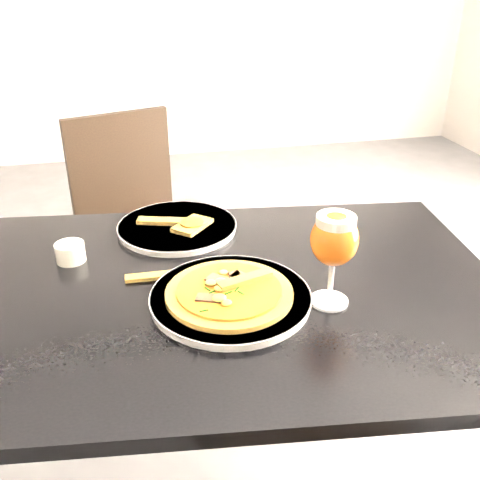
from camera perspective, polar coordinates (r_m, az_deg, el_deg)
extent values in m
plane|color=#4B4B4D|center=(1.82, 1.37, -20.67)|extent=(6.00, 6.00, 0.00)
cube|color=black|center=(1.14, -2.06, -5.54)|extent=(1.29, 0.95, 0.03)
cylinder|color=black|center=(1.70, -21.39, -10.60)|extent=(0.05, 0.05, 0.72)
cylinder|color=black|center=(1.73, 15.73, -8.85)|extent=(0.05, 0.05, 0.72)
cube|color=black|center=(2.00, -10.14, -0.50)|extent=(0.52, 0.52, 0.04)
cylinder|color=black|center=(1.94, -12.31, -9.63)|extent=(0.04, 0.04, 0.42)
cylinder|color=black|center=(2.04, -3.52, -6.94)|extent=(0.04, 0.04, 0.42)
cylinder|color=black|center=(2.21, -15.27, -5.08)|extent=(0.04, 0.04, 0.42)
cylinder|color=black|center=(2.30, -7.41, -2.94)|extent=(0.04, 0.04, 0.42)
cube|color=black|center=(2.06, -12.62, 7.56)|extent=(0.38, 0.15, 0.41)
cylinder|color=white|center=(1.08, -1.01, -6.19)|extent=(0.32, 0.32, 0.02)
cylinder|color=olive|center=(1.06, -1.16, -5.71)|extent=(0.25, 0.25, 0.01)
cylinder|color=#C55D10|center=(1.06, -1.16, -5.33)|extent=(0.21, 0.21, 0.01)
cube|color=brown|center=(1.06, 0.28, -4.95)|extent=(0.05, 0.03, 0.00)
cube|color=brown|center=(1.09, -1.65, -3.89)|extent=(0.03, 0.05, 0.00)
cube|color=brown|center=(1.05, -4.58, -5.52)|extent=(0.05, 0.03, 0.00)
cube|color=brown|center=(1.03, -0.86, -5.91)|extent=(0.03, 0.05, 0.00)
ellipsoid|color=gold|center=(1.07, -0.42, -4.68)|extent=(0.02, 0.02, 0.01)
ellipsoid|color=gold|center=(1.11, -0.91, -3.29)|extent=(0.02, 0.02, 0.01)
ellipsoid|color=gold|center=(1.07, -1.80, -4.63)|extent=(0.02, 0.02, 0.01)
ellipsoid|color=gold|center=(1.06, -4.59, -4.89)|extent=(0.02, 0.02, 0.01)
ellipsoid|color=gold|center=(1.05, -1.93, -5.37)|extent=(0.02, 0.02, 0.01)
ellipsoid|color=gold|center=(1.00, -1.46, -6.94)|extent=(0.02, 0.02, 0.01)
ellipsoid|color=gold|center=(1.04, -0.52, -5.42)|extent=(0.02, 0.02, 0.01)
ellipsoid|color=gold|center=(1.05, 2.29, -5.13)|extent=(0.02, 0.02, 0.01)
cube|color=#14480C|center=(1.07, -1.05, -4.78)|extent=(0.01, 0.02, 0.00)
cube|color=#14480C|center=(1.09, -2.02, -4.12)|extent=(0.01, 0.02, 0.00)
cube|color=#14480C|center=(1.09, -4.13, -4.12)|extent=(0.01, 0.01, 0.00)
cube|color=#14480C|center=(1.06, -2.64, -5.16)|extent=(0.02, 0.01, 0.00)
cube|color=#14480C|center=(1.03, -3.75, -6.02)|extent=(0.02, 0.01, 0.00)
cube|color=#14480C|center=(1.05, -1.49, -5.53)|extent=(0.01, 0.01, 0.00)
cube|color=#14480C|center=(1.02, -0.89, -6.37)|extent=(0.00, 0.02, 0.00)
cube|color=#14480C|center=(1.01, 1.30, -6.72)|extent=(0.01, 0.02, 0.00)
cube|color=#14480C|center=(1.05, 0.25, -5.40)|extent=(0.02, 0.01, 0.00)
cube|color=#14480C|center=(1.07, 1.66, -4.74)|extent=(0.02, 0.00, 0.00)
cube|color=#14480C|center=(1.07, -0.67, -4.88)|extent=(0.02, 0.01, 0.00)
cube|color=olive|center=(1.08, 0.55, -4.25)|extent=(0.12, 0.06, 0.01)
cylinder|color=white|center=(1.37, -6.70, 1.39)|extent=(0.31, 0.31, 0.02)
cube|color=olive|center=(1.38, -8.35, 2.01)|extent=(0.13, 0.07, 0.01)
cube|color=olive|center=(1.35, -5.12, 1.58)|extent=(0.12, 0.12, 0.01)
cylinder|color=#C55D10|center=(1.34, -5.13, 1.86)|extent=(0.06, 0.06, 0.00)
cube|color=olive|center=(1.17, -9.55, -3.86)|extent=(0.11, 0.03, 0.01)
cylinder|color=silver|center=(1.27, -17.65, -1.26)|extent=(0.07, 0.07, 0.04)
cylinder|color=gold|center=(1.26, -17.75, -0.64)|extent=(0.06, 0.06, 0.01)
cylinder|color=silver|center=(1.09, 9.47, -6.41)|extent=(0.08, 0.08, 0.01)
cylinder|color=silver|center=(1.07, 9.65, -4.44)|extent=(0.01, 0.01, 0.08)
ellipsoid|color=#A94810|center=(1.02, 10.05, 0.08)|extent=(0.09, 0.09, 0.11)
cylinder|color=silver|center=(1.01, 10.23, 2.09)|extent=(0.07, 0.07, 0.02)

